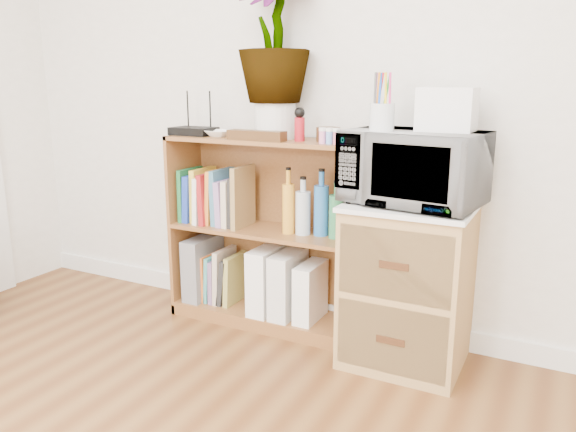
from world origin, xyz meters
The scene contains 21 objects.
skirting_board centered at (0.00, 2.24, 0.05)m, with size 4.00×0.02×0.10m, color white.
bookshelf centered at (-0.35, 2.10, 0.47)m, with size 1.00×0.30×0.95m, color brown.
wicker_unit centered at (0.40, 2.02, 0.35)m, with size 0.50×0.45×0.70m, color #9E7542.
microwave centered at (0.40, 2.02, 0.87)m, with size 0.55×0.37×0.30m, color silver.
pen_cup centered at (0.28, 1.94, 1.08)m, with size 0.10×0.10×0.11m, color silver.
small_appliance centered at (0.51, 2.06, 1.11)m, with size 0.22×0.18×0.17m, color white.
router centered at (-0.75, 2.08, 0.97)m, with size 0.22×0.15×0.04m, color black.
white_bowl centered at (-0.59, 2.07, 0.97)m, with size 0.13×0.13×0.03m, color white.
plant_pot centered at (-0.30, 2.12, 1.03)m, with size 0.20×0.20×0.17m, color silver.
potted_plant centered at (-0.30, 2.12, 1.42)m, with size 0.34×0.34×0.60m, color #317A35.
trinket_box centered at (-0.34, 2.00, 0.97)m, with size 0.28×0.07×0.05m, color #39210F.
kokeshi_doll centered at (-0.14, 2.06, 1.00)m, with size 0.05×0.05×0.11m, color maroon.
wooden_bowl centered at (-0.02, 2.11, 0.98)m, with size 0.11×0.11×0.06m, color #3B2110.
paint_jars centered at (0.03, 2.01, 0.98)m, with size 0.11×0.04×0.06m, color pink.
file_box centered at (-0.74, 2.10, 0.24)m, with size 0.10×0.27×0.33m, color slate.
magazine_holder_left centered at (-0.34, 2.09, 0.24)m, with size 0.11×0.27×0.33m, color white.
magazine_holder_mid centered at (-0.22, 2.09, 0.23)m, with size 0.10×0.26×0.33m, color silver.
magazine_holder_right centered at (-0.09, 2.09, 0.21)m, with size 0.09×0.23×0.29m, color white.
cookbooks centered at (-0.63, 2.10, 0.63)m, with size 0.36×0.20×0.31m.
liquor_bottles centered at (-0.09, 2.10, 0.64)m, with size 0.30×0.07×0.31m.
lower_books centered at (-0.61, 2.10, 0.20)m, with size 0.18×0.19×0.29m.
Camera 1 is at (0.99, -0.26, 1.22)m, focal length 35.00 mm.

